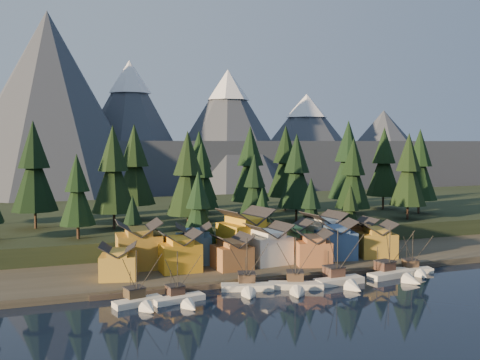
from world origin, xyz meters
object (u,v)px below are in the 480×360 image
object	(u,v)px
boat_1	(182,293)
boat_2	(248,281)
house_front_1	(179,250)
house_back_0	(139,243)
boat_6	(415,265)
house_back_1	(193,243)
boat_3	(296,280)
boat_5	(396,268)
house_front_0	(118,260)
boat_4	(342,274)
boat_0	(140,295)

from	to	relation	value
boat_1	boat_2	size ratio (longest dim) A/B	0.93
house_front_1	house_back_0	xyz separation A→B (m)	(-7.72, 5.92, 0.88)
boat_1	house_front_1	world-z (taller)	house_front_1
boat_6	house_front_1	size ratio (longest dim) A/B	1.17
boat_6	house_back_1	xyz separation A→B (m)	(-45.63, 21.07, 4.26)
boat_3	house_back_0	bearing A→B (deg)	161.04
boat_5	house_front_0	world-z (taller)	boat_5
boat_3	house_front_0	bearing A→B (deg)	177.14
boat_1	boat_5	distance (m)	47.84
boat_5	boat_6	world-z (taller)	boat_5
boat_4	house_back_1	distance (m)	34.99
house_front_1	house_back_0	bearing A→B (deg)	140.05
boat_4	house_front_1	size ratio (longest dim) A/B	1.43
boat_3	boat_6	size ratio (longest dim) A/B	1.15
house_back_1	boat_0	bearing A→B (deg)	-111.97
boat_0	boat_2	bearing A→B (deg)	-8.14
boat_1	boat_3	size ratio (longest dim) A/B	0.91
boat_0	boat_4	xyz separation A→B (m)	(41.46, 0.11, 0.23)
boat_0	house_front_1	bearing A→B (deg)	42.90
house_back_1	boat_1	bearing A→B (deg)	-97.69
boat_0	house_front_0	world-z (taller)	boat_0
boat_0	boat_4	distance (m)	41.46
boat_3	house_back_1	distance (m)	28.38
boat_1	boat_5	size ratio (longest dim) A/B	0.85
boat_5	boat_6	size ratio (longest dim) A/B	1.23
house_back_0	boat_4	bearing A→B (deg)	-29.42
boat_6	boat_2	bearing A→B (deg)	-167.65
boat_0	boat_2	world-z (taller)	boat_2
boat_2	boat_4	bearing A→B (deg)	9.72
house_back_0	house_back_1	distance (m)	12.65
boat_3	house_front_1	xyz separation A→B (m)	(-19.60, 17.67, 4.03)
boat_5	boat_1	bearing A→B (deg)	172.69
boat_3	house_back_0	distance (m)	36.43
boat_4	boat_5	bearing A→B (deg)	-0.41
house_back_0	house_back_1	size ratio (longest dim) A/B	1.09
boat_0	boat_1	xyz separation A→B (m)	(7.38, -0.65, -0.29)
boat_3	house_back_0	size ratio (longest dim) A/B	1.14
boat_1	boat_3	bearing A→B (deg)	-8.75
boat_3	house_front_0	distance (m)	36.34
boat_4	house_front_1	bearing A→B (deg)	145.80
boat_5	house_front_1	world-z (taller)	boat_5
boat_4	house_front_0	xyz separation A→B (m)	(-43.39, 15.17, 2.90)
boat_3	boat_4	world-z (taller)	boat_4
house_front_1	house_back_1	size ratio (longest dim) A/B	0.92
house_back_1	boat_2	bearing A→B (deg)	-64.35
boat_2	house_front_1	xyz separation A→B (m)	(-10.13, 15.39, 3.97)
house_front_1	house_back_0	size ratio (longest dim) A/B	0.84
boat_1	house_back_0	bearing A→B (deg)	88.05
boat_2	boat_0	bearing A→B (deg)	-157.19
boat_3	boat_4	size ratio (longest dim) A/B	0.94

